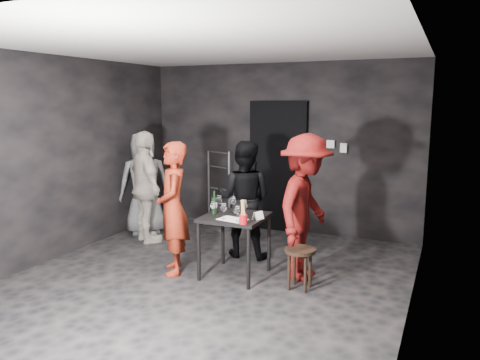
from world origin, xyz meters
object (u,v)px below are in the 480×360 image
at_px(tasting_table, 235,224).
at_px(man_maroon, 306,196).
at_px(server_red, 173,203).
at_px(bystander_cream, 145,181).
at_px(woman_black, 244,196).
at_px(breadstick_cup, 243,212).
at_px(hand_truck, 218,213).
at_px(bystander_grey, 144,178).
at_px(stool, 300,257).
at_px(wine_bottle, 214,205).

bearing_deg(tasting_table, man_maroon, 20.71).
bearing_deg(server_red, bystander_cream, -165.28).
xyz_separation_m(woman_black, bystander_cream, (-1.58, -0.03, 0.10)).
relative_size(man_maroon, breadstick_cup, 6.80).
bearing_deg(hand_truck, woman_black, -30.26).
bearing_deg(breadstick_cup, hand_truck, 123.36).
bearing_deg(bystander_grey, bystander_cream, 86.92).
distance_m(stool, wine_bottle, 1.21).
bearing_deg(bystander_cream, tasting_table, -166.48).
distance_m(bystander_grey, wine_bottle, 2.14).
xyz_separation_m(woman_black, bystander_grey, (-1.89, 0.35, 0.06)).
xyz_separation_m(bystander_cream, wine_bottle, (1.53, -0.73, -0.07)).
bearing_deg(bystander_grey, stool, 117.38).
xyz_separation_m(stool, breadstick_cup, (-0.59, -0.25, 0.51)).
xyz_separation_m(tasting_table, bystander_grey, (-2.09, 1.10, 0.24)).
distance_m(stool, woman_black, 1.40).
bearing_deg(man_maroon, bystander_cream, 83.68).
height_order(tasting_table, breadstick_cup, breadstick_cup).
height_order(stool, man_maroon, man_maroon).
relative_size(hand_truck, woman_black, 0.77).
height_order(man_maroon, breadstick_cup, man_maroon).
relative_size(tasting_table, woman_black, 0.45).
distance_m(woman_black, bystander_cream, 1.59).
bearing_deg(breadstick_cup, stool, 22.68).
distance_m(hand_truck, breadstick_cup, 2.75).
xyz_separation_m(server_red, wine_bottle, (0.47, 0.19, -0.02)).
relative_size(woman_black, wine_bottle, 5.87).
bearing_deg(bystander_grey, man_maroon, 123.42).
bearing_deg(man_maroon, server_red, 110.98).
xyz_separation_m(server_red, man_maroon, (1.52, 0.50, 0.12)).
bearing_deg(server_red, bystander_grey, -168.18).
height_order(tasting_table, man_maroon, man_maroon).
height_order(tasting_table, stool, tasting_table).
xyz_separation_m(stool, man_maroon, (-0.06, 0.36, 0.63)).
height_order(tasting_table, server_red, server_red).
bearing_deg(stool, man_maroon, 98.99).
height_order(bystander_cream, breadstick_cup, bystander_cream).
height_order(bystander_cream, bystander_grey, bystander_cream).
distance_m(hand_truck, wine_bottle, 2.24).
height_order(woman_black, bystander_cream, bystander_cream).
bearing_deg(bystander_cream, bystander_grey, -16.92).
height_order(hand_truck, stool, hand_truck).
relative_size(stool, wine_bottle, 1.65).
xyz_separation_m(stool, bystander_grey, (-2.93, 1.16, 0.52)).
relative_size(tasting_table, bystander_grey, 0.42).
relative_size(bystander_grey, wine_bottle, 6.30).
height_order(hand_truck, bystander_grey, bystander_grey).
bearing_deg(bystander_cream, wine_bottle, -170.26).
distance_m(man_maroon, breadstick_cup, 0.81).
relative_size(stool, man_maroon, 0.23).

